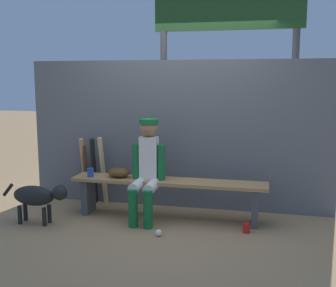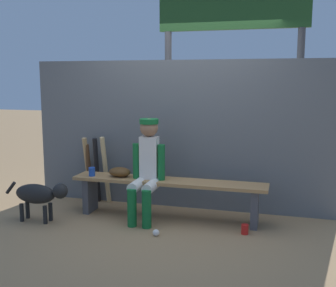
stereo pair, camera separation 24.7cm
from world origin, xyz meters
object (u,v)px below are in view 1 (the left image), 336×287
at_px(bat_aluminum_black, 94,171).
at_px(cup_on_bench, 90,173).
at_px(dog, 38,196).
at_px(player_seated, 147,166).
at_px(baseball_glove, 119,173).
at_px(bat_wood_dark, 86,173).
at_px(bat_wood_natural, 103,171).
at_px(cup_on_ground, 246,228).
at_px(dugout_bench, 168,189).
at_px(baseball, 159,233).
at_px(scoreboard, 232,17).
at_px(bat_wood_tan, 84,170).

distance_m(bat_aluminum_black, cup_on_bench, 0.48).
bearing_deg(dog, player_seated, 18.63).
bearing_deg(baseball_glove, bat_wood_dark, 146.86).
bearing_deg(cup_on_bench, bat_wood_natural, 89.77).
bearing_deg(cup_on_bench, bat_aluminum_black, 107.99).
distance_m(cup_on_ground, dog, 2.45).
distance_m(dugout_bench, baseball, 0.69).
height_order(cup_on_ground, scoreboard, scoreboard).
height_order(baseball, scoreboard, scoreboard).
relative_size(bat_wood_dark, baseball, 11.14).
distance_m(dugout_bench, bat_wood_tan, 1.36).
bearing_deg(scoreboard, dog, -139.45).
bearing_deg(dugout_bench, cup_on_bench, -176.60).
xyz_separation_m(dugout_bench, dog, (-1.46, -0.52, -0.04)).
relative_size(player_seated, bat_aluminum_black, 1.35).
relative_size(bat_aluminum_black, baseball, 12.36).
distance_m(dugout_bench, scoreboard, 2.60).
relative_size(bat_wood_natural, bat_wood_dark, 1.15).
distance_m(dugout_bench, cup_on_bench, 1.00).
relative_size(cup_on_bench, dog, 0.13).
distance_m(bat_aluminum_black, scoreboard, 2.88).
xyz_separation_m(bat_aluminum_black, baseball, (1.16, -0.98, -0.42)).
height_order(player_seated, dog, player_seated).
bearing_deg(baseball, scoreboard, 72.03).
xyz_separation_m(baseball_glove, scoreboard, (1.27, 1.27, 2.01)).
xyz_separation_m(dugout_bench, baseball_glove, (-0.63, 0.00, 0.17)).
relative_size(baseball, cup_on_bench, 0.67).
height_order(bat_wood_tan, scoreboard, scoreboard).
bearing_deg(bat_wood_tan, dog, -100.06).
bearing_deg(baseball_glove, dugout_bench, 0.00).
xyz_separation_m(player_seated, baseball_glove, (-0.39, 0.11, -0.13)).
distance_m(player_seated, scoreboard, 2.49).
height_order(bat_wood_tan, cup_on_bench, bat_wood_tan).
distance_m(player_seated, bat_wood_tan, 1.20).
xyz_separation_m(baseball_glove, bat_wood_dark, (-0.63, 0.41, -0.14)).
xyz_separation_m(bat_wood_tan, dog, (-0.17, -0.95, -0.12)).
bearing_deg(baseball, baseball_glove, 138.09).
distance_m(bat_wood_natural, bat_wood_tan, 0.31).
bearing_deg(scoreboard, cup_on_ground, -77.85).
distance_m(bat_wood_natural, cup_on_ground, 2.09).
height_order(bat_wood_natural, bat_aluminum_black, bat_wood_natural).
relative_size(baseball, cup_on_ground, 0.67).
bearing_deg(cup_on_ground, baseball, -161.16).
relative_size(player_seated, cup_on_ground, 11.21).
bearing_deg(baseball_glove, cup_on_ground, -9.78).
bearing_deg(scoreboard, baseball, -107.97).
bearing_deg(cup_on_ground, bat_aluminum_black, 162.49).
relative_size(baseball_glove, scoreboard, 0.08).
height_order(bat_aluminum_black, bat_wood_dark, bat_aluminum_black).
distance_m(bat_aluminum_black, cup_on_ground, 2.24).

